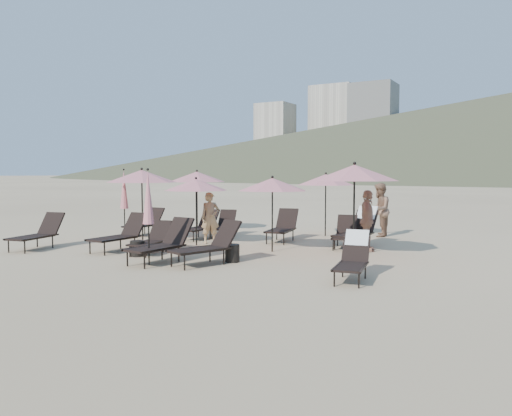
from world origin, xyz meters
The scene contains 27 objects.
ground centered at (0.00, 0.00, 0.00)m, with size 800.00×800.00×0.00m, color #D6BA8C.
hotel_skyline centered at (-93.62, 271.21, 24.18)m, with size 109.00×82.00×55.00m.
lounger_0 centered at (-5.18, -0.63, 0.47)m, with size 1.02×1.85×1.01m.
lounger_1 centered at (-2.89, 0.31, 0.48)m, with size 0.71×1.80×1.03m.
lounger_2 centered at (-1.80, 0.38, 0.40)m, with size 0.84×1.56×0.85m.
lounger_3 centered at (-0.66, -0.51, 0.49)m, with size 0.82×1.87×1.05m.
lounger_4 centered at (0.47, -0.19, 0.48)m, with size 1.21×1.90×1.02m.
lounger_5 centered at (4.03, -0.07, 0.46)m, with size 0.82×1.62×0.96m.
lounger_6 centered at (-4.79, 3.39, 0.43)m, with size 0.64×1.62×0.93m.
lounger_7 centered at (-2.47, 3.51, 0.44)m, with size 0.68×1.66×0.94m.
lounger_8 centered at (-2.08, 4.30, 0.42)m, with size 1.03×1.66×0.89m.
lounger_9 centered at (0.17, 4.34, 0.47)m, with size 0.98×1.85×1.01m.
lounger_10 centered at (2.37, 4.07, 0.43)m, with size 0.95×1.68×0.91m.
lounger_11 centered at (2.64, 4.43, 0.56)m, with size 0.87×1.94×1.17m.
umbrella_open_0 centered at (-3.66, 2.04, 2.08)m, with size 2.19×2.19×2.35m.
umbrella_open_1 centered at (-1.69, 2.25, 1.83)m, with size 1.92×1.92×2.07m.
umbrella_open_2 centered at (0.88, 2.30, 1.86)m, with size 1.96×1.96×2.11m.
umbrella_open_3 centered at (-3.91, 5.27, 2.04)m, with size 2.14×2.14×2.31m.
umbrella_open_4 centered at (0.86, 6.24, 1.95)m, with size 2.05×2.05×2.21m.
umbrella_open_5 centered at (3.13, 2.58, 2.19)m, with size 2.30×2.30×2.47m.
umbrella_closed_0 centered at (-0.67, -0.98, 1.60)m, with size 0.27×0.27×2.30m.
umbrella_closed_1 centered at (-4.71, 2.32, 1.62)m, with size 0.27×0.27×2.33m.
side_table_0 centered at (-1.81, -0.16, 0.21)m, with size 0.38×0.38×0.41m, color black.
side_table_1 centered at (0.81, 0.36, 0.22)m, with size 0.36×0.36×0.44m, color black.
beachgoer_a centered at (-1.59, 2.84, 0.79)m, with size 0.58×0.38×1.58m, color tan.
beachgoer_b centered at (2.52, 7.04, 0.92)m, with size 0.89×0.70×1.84m, color #92674B.
beachgoer_c centered at (3.13, 3.72, 0.86)m, with size 1.00×0.42×1.71m, color tan.
Camera 1 is at (7.37, -9.83, 2.18)m, focal length 35.00 mm.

